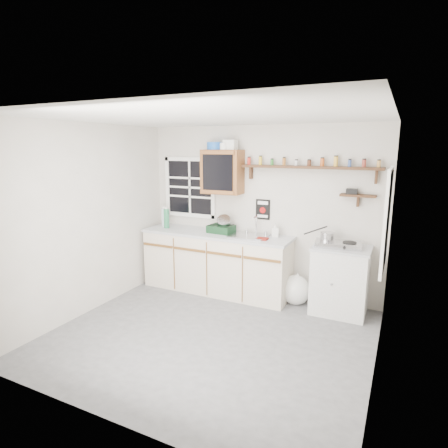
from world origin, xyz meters
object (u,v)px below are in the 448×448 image
object	(u,v)px
right_cabinet	(340,280)
main_cabinet	(216,262)
dish_rack	(222,227)
spice_shelf	(309,167)
hotplate	(338,244)
upper_cabinet	(222,172)

from	to	relation	value
right_cabinet	main_cabinet	bearing A→B (deg)	-179.21
right_cabinet	dish_rack	xyz separation A→B (m)	(-1.76, 0.03, 0.55)
main_cabinet	spice_shelf	world-z (taller)	spice_shelf
main_cabinet	hotplate	world-z (taller)	hotplate
right_cabinet	upper_cabinet	xyz separation A→B (m)	(-1.80, 0.12, 1.37)
hotplate	upper_cabinet	bearing A→B (deg)	168.09
upper_cabinet	main_cabinet	bearing A→B (deg)	-103.68
right_cabinet	hotplate	xyz separation A→B (m)	(-0.05, -0.02, 0.49)
upper_cabinet	hotplate	size ratio (longest dim) A/B	1.07
main_cabinet	upper_cabinet	bearing A→B (deg)	76.32
right_cabinet	hotplate	world-z (taller)	hotplate
main_cabinet	dish_rack	xyz separation A→B (m)	(0.07, 0.05, 0.55)
main_cabinet	hotplate	xyz separation A→B (m)	(1.78, 0.01, 0.49)
main_cabinet	right_cabinet	distance (m)	1.84
main_cabinet	spice_shelf	xyz separation A→B (m)	(1.31, 0.21, 1.46)
upper_cabinet	hotplate	bearing A→B (deg)	-4.52
upper_cabinet	dish_rack	world-z (taller)	upper_cabinet
dish_rack	hotplate	world-z (taller)	dish_rack
main_cabinet	dish_rack	distance (m)	0.56
spice_shelf	hotplate	bearing A→B (deg)	-23.82
upper_cabinet	spice_shelf	distance (m)	1.28
upper_cabinet	hotplate	xyz separation A→B (m)	(1.75, -0.14, -0.88)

